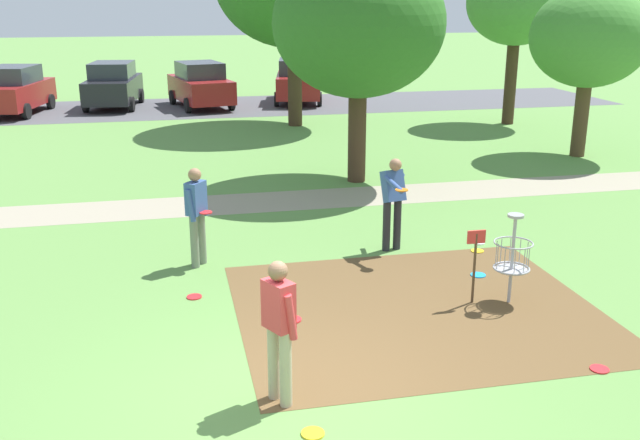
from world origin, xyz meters
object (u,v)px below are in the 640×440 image
object	(u,v)px
tree_near_left	(590,38)
parked_car_center_left	(113,85)
frisbee_far_right	(194,297)
frisbee_scattered_a	(313,433)
tree_mid_center	(517,3)
parked_car_rightmost	(298,81)
tree_near_right	(359,24)
frisbee_by_tee	(478,275)
frisbee_mid_grass	(477,251)
parked_car_center_right	(200,85)
frisbee_far_left	(599,369)
player_foreground_watching	(197,211)
player_throwing	(279,324)
parked_car_leftmost	(14,90)
player_waiting_left	(393,198)
frisbee_near_basket	(479,243)
disc_golf_basket	(508,255)

from	to	relation	value
tree_near_left	parked_car_center_left	size ratio (longest dim) A/B	1.08
frisbee_far_right	frisbee_scattered_a	distance (m)	4.05
tree_mid_center	parked_car_rightmost	world-z (taller)	tree_mid_center
tree_near_right	tree_mid_center	distance (m)	10.28
frisbee_by_tee	tree_mid_center	xyz separation A→B (m)	(7.20, 13.58, 4.17)
frisbee_scattered_a	tree_near_right	size ratio (longest dim) A/B	0.05
frisbee_mid_grass	frisbee_far_right	size ratio (longest dim) A/B	1.01
parked_car_center_right	frisbee_scattered_a	bearing A→B (deg)	-90.38
parked_car_center_left	frisbee_far_left	bearing A→B (deg)	-73.48
frisbee_far_right	parked_car_rightmost	distance (m)	21.32
frisbee_mid_grass	parked_car_center_right	xyz separation A→B (m)	(-3.90, 18.89, 0.91)
parked_car_center_right	tree_near_left	bearing A→B (deg)	-49.64
frisbee_far_left	player_foreground_watching	bearing A→B (deg)	134.64
parked_car_rightmost	tree_mid_center	bearing A→B (deg)	-47.94
player_foreground_watching	player_throwing	xyz separation A→B (m)	(0.67, -4.59, 0.00)
parked_car_center_right	frisbee_far_right	bearing A→B (deg)	-93.50
parked_car_leftmost	parked_car_center_right	size ratio (longest dim) A/B	1.00
parked_car_leftmost	tree_mid_center	bearing A→B (deg)	-19.01
frisbee_by_tee	parked_car_leftmost	world-z (taller)	parked_car_leftmost
frisbee_far_left	parked_car_center_left	world-z (taller)	parked_car_center_left
player_foreground_watching	frisbee_far_left	xyz separation A→B (m)	(4.66, -4.71, -0.96)
player_waiting_left	parked_car_rightmost	xyz separation A→B (m)	(1.82, 19.16, -0.06)
tree_near_left	parked_car_leftmost	distance (m)	20.98
tree_near_left	parked_car_leftmost	world-z (taller)	tree_near_left
tree_near_right	tree_near_left	bearing A→B (deg)	12.06
player_throwing	frisbee_mid_grass	distance (m)	6.10
frisbee_near_basket	parked_car_leftmost	world-z (taller)	parked_car_leftmost
player_foreground_watching	frisbee_far_left	size ratio (longest dim) A/B	7.31
frisbee_far_right	parked_car_center_right	size ratio (longest dim) A/B	0.05
parked_car_center_left	tree_near_left	bearing A→B (deg)	-42.84
frisbee_mid_grass	disc_golf_basket	bearing A→B (deg)	-103.70
parked_car_center_left	parked_car_rightmost	xyz separation A→B (m)	(7.75, -0.06, 0.00)
parked_car_leftmost	parked_car_center_left	distance (m)	3.81
player_throwing	frisbee_scattered_a	xyz separation A→B (m)	(0.23, -0.71, -0.96)
tree_near_left	parked_car_leftmost	bearing A→B (deg)	146.10
parked_car_rightmost	tree_near_right	bearing A→B (deg)	-94.60
frisbee_mid_grass	tree_mid_center	bearing A→B (deg)	61.68
frisbee_far_right	frisbee_scattered_a	xyz separation A→B (m)	(1.06, -3.91, 0.00)
tree_near_left	parked_car_center_left	bearing A→B (deg)	137.16
frisbee_near_basket	frisbee_mid_grass	size ratio (longest dim) A/B	0.91
frisbee_far_left	parked_car_leftmost	world-z (taller)	parked_car_leftmost
frisbee_scattered_a	player_foreground_watching	bearing A→B (deg)	99.66
frisbee_mid_grass	tree_near_left	bearing A→B (deg)	48.41
disc_golf_basket	parked_car_center_left	size ratio (longest dim) A/B	0.32
tree_near_left	parked_car_center_left	distance (m)	18.74
parked_car_leftmost	player_throwing	bearing A→B (deg)	-73.42
tree_near_left	parked_car_rightmost	xyz separation A→B (m)	(-5.88, 12.58, -2.40)
parked_car_center_right	frisbee_near_basket	bearing A→B (deg)	-77.43
frisbee_near_basket	parked_car_center_right	xyz separation A→B (m)	(-4.12, 18.49, 0.91)
tree_near_right	parked_car_rightmost	xyz separation A→B (m)	(1.13, 14.08, -2.87)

